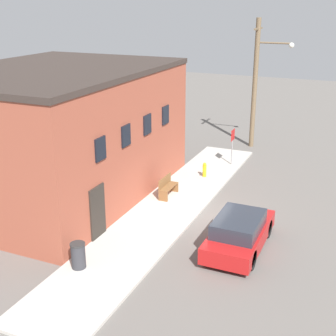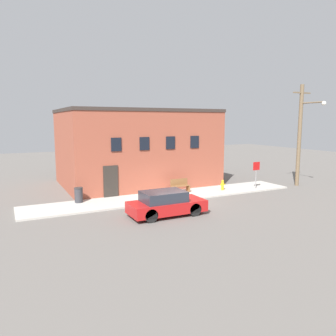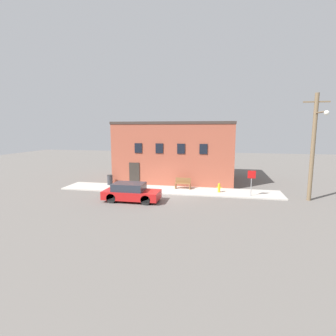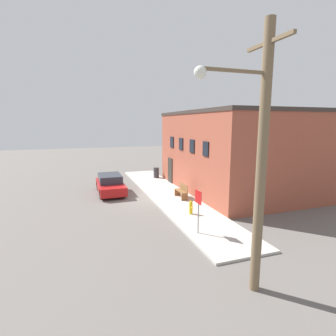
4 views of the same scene
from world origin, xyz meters
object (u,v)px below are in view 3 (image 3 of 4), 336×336
object	(u,v)px
trash_bin	(110,180)
bench	(183,184)
utility_pole	(314,145)
parked_car	(131,192)
stop_sign	(252,178)
fire_hydrant	(219,188)

from	to	relation	value
trash_bin	bench	bearing A→B (deg)	-2.25
utility_pole	parked_car	bearing A→B (deg)	-168.26
stop_sign	utility_pole	bearing A→B (deg)	-2.44
fire_hydrant	stop_sign	distance (m)	2.78
utility_pole	parked_car	world-z (taller)	utility_pole
trash_bin	parked_car	xyz separation A→B (m)	(3.72, -4.67, 0.09)
fire_hydrant	bench	bearing A→B (deg)	166.81
parked_car	trash_bin	bearing A→B (deg)	128.55
utility_pole	bench	bearing A→B (deg)	170.38
bench	parked_car	world-z (taller)	parked_car
fire_hydrant	utility_pole	world-z (taller)	utility_pole
stop_sign	parked_car	xyz separation A→B (m)	(-8.92, -2.91, -0.84)
fire_hydrant	trash_bin	size ratio (longest dim) A/B	0.82
stop_sign	bench	world-z (taller)	stop_sign
bench	trash_bin	distance (m)	7.02
trash_bin	parked_car	world-z (taller)	parked_car
fire_hydrant	bench	xyz separation A→B (m)	(-3.15, 0.74, 0.07)
fire_hydrant	bench	distance (m)	3.24
parked_car	bench	bearing A→B (deg)	53.17
bench	trash_bin	xyz separation A→B (m)	(-7.02, 0.28, 0.02)
parked_car	fire_hydrant	bearing A→B (deg)	29.58
fire_hydrant	bench	size ratio (longest dim) A/B	0.56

